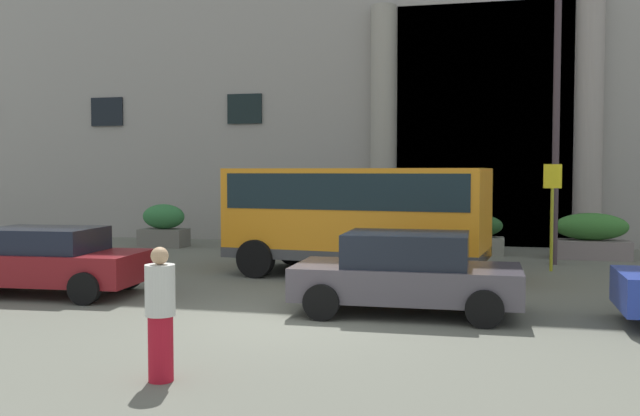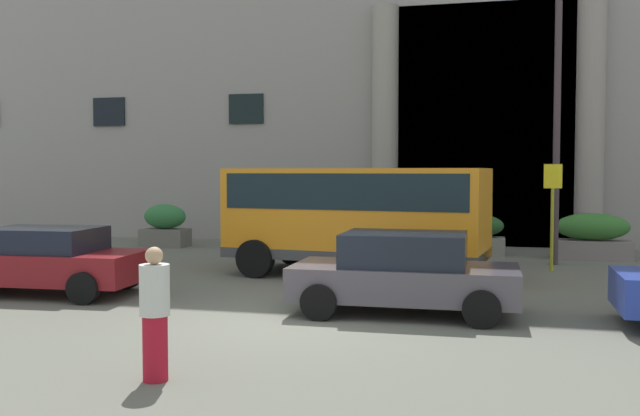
% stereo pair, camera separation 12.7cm
% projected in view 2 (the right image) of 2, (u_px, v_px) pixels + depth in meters
% --- Properties ---
extents(ground_plane, '(80.00, 64.00, 0.12)m').
position_uv_depth(ground_plane, '(294.00, 326.00, 11.80)').
color(ground_plane, '#5E5F53').
extents(orange_minibus, '(6.34, 3.28, 2.58)m').
position_uv_depth(orange_minibus, '(357.00, 211.00, 17.04)').
color(orange_minibus, orange).
rests_on(orange_minibus, ground_plane).
extents(bus_stop_sign, '(0.44, 0.08, 2.69)m').
position_uv_depth(bus_stop_sign, '(552.00, 205.00, 17.66)').
color(bus_stop_sign, '#9C9F20').
rests_on(bus_stop_sign, ground_plane).
extents(hedge_planter_entrance_right, '(1.80, 0.89, 1.23)m').
position_uv_depth(hedge_planter_entrance_right, '(474.00, 235.00, 21.38)').
color(hedge_planter_entrance_right, gray).
rests_on(hedge_planter_entrance_right, ground_plane).
extents(hedge_planter_far_west, '(2.02, 0.78, 1.58)m').
position_uv_depth(hedge_planter_far_west, '(265.00, 224.00, 23.28)').
color(hedge_planter_far_west, gray).
rests_on(hedge_planter_far_west, ground_plane).
extents(hedge_planter_entrance_left, '(1.52, 0.91, 1.42)m').
position_uv_depth(hedge_planter_entrance_left, '(165.00, 226.00, 23.56)').
color(hedge_planter_entrance_left, '#65625A').
rests_on(hedge_planter_entrance_left, ground_plane).
extents(hedge_planter_far_east, '(2.12, 0.98, 1.32)m').
position_uv_depth(hedge_planter_far_east, '(592.00, 237.00, 20.21)').
color(hedge_planter_far_east, slate).
rests_on(hedge_planter_far_east, ground_plane).
extents(parked_sedan_far, '(4.13, 2.19, 1.36)m').
position_uv_depth(parked_sedan_far, '(44.00, 260.00, 14.44)').
color(parked_sedan_far, maroon).
rests_on(parked_sedan_far, ground_plane).
extents(parked_hatchback_near, '(3.96, 2.07, 1.43)m').
position_uv_depth(parked_hatchback_near, '(404.00, 273.00, 12.48)').
color(parked_hatchback_near, '#4C474F').
rests_on(parked_hatchback_near, ground_plane).
extents(motorcycle_near_kerb, '(2.05, 0.55, 0.89)m').
position_uv_depth(motorcycle_near_kerb, '(404.00, 270.00, 14.70)').
color(motorcycle_near_kerb, black).
rests_on(motorcycle_near_kerb, ground_plane).
extents(pedestrian_man_red_shirt, '(0.36, 0.36, 1.62)m').
position_uv_depth(pedestrian_man_red_shirt, '(155.00, 314.00, 8.45)').
color(pedestrian_man_red_shirt, '#AD1525').
rests_on(pedestrian_man_red_shirt, ground_plane).
extents(lamppost_plaza_centre, '(0.40, 0.40, 8.86)m').
position_uv_depth(lamppost_plaza_centre, '(558.00, 74.00, 18.75)').
color(lamppost_plaza_centre, '#3E3035').
rests_on(lamppost_plaza_centre, ground_plane).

